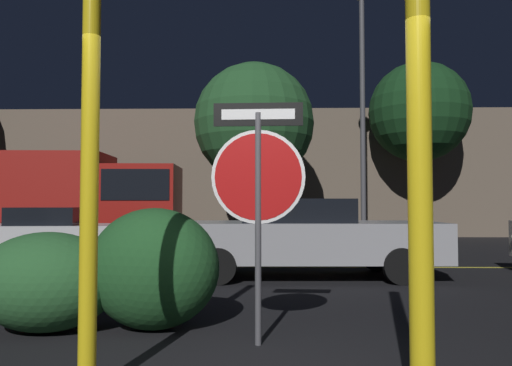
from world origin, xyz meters
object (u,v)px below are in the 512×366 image
hedge_bush_2 (47,281)px  hedge_bush_3 (154,268)px  tree_1 (419,112)px  passing_car_2 (52,232)px  street_lamp (362,68)px  delivery_truck (87,195)px  passing_car_3 (303,237)px  yellow_pole_right (420,156)px  tree_2 (254,123)px  yellow_pole_left (90,145)px  stop_sign (258,176)px

hedge_bush_2 → hedge_bush_3: hedge_bush_3 is taller
tree_1 → passing_car_2: bearing=-147.6°
hedge_bush_2 → street_lamp: size_ratio=0.18×
delivery_truck → passing_car_3: bearing=40.3°
hedge_bush_3 → tree_1: (6.91, 13.39, 4.12)m
yellow_pole_right → hedge_bush_3: bearing=136.1°
yellow_pole_right → tree_2: (-1.39, 13.41, 2.41)m
hedge_bush_3 → passing_car_2: 7.60m
yellow_pole_left → passing_car_2: size_ratio=0.85×
street_lamp → delivery_truck: bearing=176.6°
hedge_bush_2 → tree_1: 16.25m
tree_1 → tree_2: (-6.14, -2.06, -0.73)m
passing_car_2 → street_lamp: bearing=108.8°
passing_car_2 → passing_car_3: passing_car_3 is taller
hedge_bush_2 → street_lamp: bearing=63.0°
stop_sign → yellow_pole_right: 1.85m
passing_car_3 → tree_1: tree_1 is taller
passing_car_3 → yellow_pole_right: bearing=1.6°
tree_2 → yellow_pole_left: bearing=-93.6°
passing_car_3 → tree_1: 11.57m
stop_sign → street_lamp: bearing=76.3°
yellow_pole_right → delivery_truck: 14.53m
hedge_bush_3 → passing_car_2: hedge_bush_3 is taller
stop_sign → passing_car_2: (-5.02, 7.07, -0.94)m
stop_sign → tree_2: 12.14m
stop_sign → hedge_bush_3: size_ratio=1.65×
hedge_bush_2 → passing_car_3: passing_car_3 is taller
yellow_pole_left → delivery_truck: (-4.57, 12.58, -0.11)m
yellow_pole_right → passing_car_3: 5.96m
hedge_bush_3 → street_lamp: size_ratio=0.17×
passing_car_3 → street_lamp: (2.34, 6.44, 4.85)m
yellow_pole_left → delivery_truck: size_ratio=0.56×
passing_car_2 → street_lamp: (8.10, 3.73, 4.93)m
yellow_pole_left → hedge_bush_2: (-1.04, 1.71, -1.21)m
passing_car_2 → tree_1: bearing=116.5°
yellow_pole_left → tree_1: 16.99m
yellow_pole_right → hedge_bush_3: size_ratio=2.35×
hedge_bush_2 → delivery_truck: size_ratio=0.24×
delivery_truck → street_lamp: (8.81, -0.52, 3.95)m
passing_car_3 → street_lamp: street_lamp is taller
stop_sign → passing_car_3: size_ratio=0.46×
hedge_bush_2 → passing_car_3: 4.90m
passing_car_3 → hedge_bush_2: bearing=-38.4°
hedge_bush_3 → delivery_truck: delivery_truck is taller
yellow_pole_right → delivery_truck: bearing=117.8°
passing_car_2 → delivery_truck: bearing=-176.4°
yellow_pole_right → yellow_pole_left: bearing=173.1°
passing_car_3 → stop_sign: bearing=-11.1°
delivery_truck → tree_1: size_ratio=0.92×
hedge_bush_3 → passing_car_2: (-3.91, 6.52, 0.01)m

